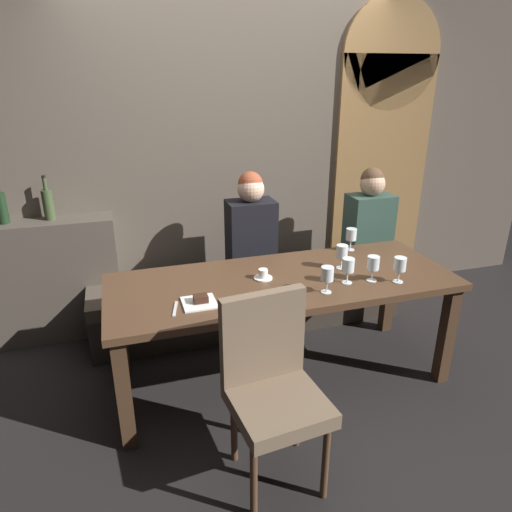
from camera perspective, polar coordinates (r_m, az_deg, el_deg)
name	(u,v)px	position (r m, az deg, el deg)	size (l,w,h in m)	color
ground	(281,376)	(3.32, 3.05, -14.52)	(9.00, 9.00, 0.00)	black
back_wall_tiled	(233,133)	(3.87, -2.88, 14.90)	(6.00, 0.12, 3.00)	brown
arched_door	(383,144)	(4.35, 15.36, 13.17)	(0.90, 0.05, 2.55)	olive
back_counter	(45,281)	(3.89, -24.60, -2.81)	(1.10, 0.28, 0.95)	#494138
dining_table	(283,291)	(2.98, 3.30, -4.37)	(2.20, 0.84, 0.74)	#412B1C
banquette_bench	(252,302)	(3.76, -0.54, -5.66)	(2.50, 0.44, 0.45)	#312A23
chair_near_side	(272,379)	(2.35, 1.95, -14.90)	(0.48, 0.48, 0.98)	#4C3321
diner_redhead	(251,229)	(3.53, -0.59, 3.34)	(0.36, 0.24, 0.83)	black
diner_bearded	(369,220)	(3.92, 13.75, 4.39)	(0.36, 0.24, 0.81)	#2D473D
wine_bottle_dark_red	(1,207)	(3.76, -28.86, 5.31)	(0.08, 0.08, 0.33)	black
wine_bottle_pale_label	(48,203)	(3.71, -24.23, 5.92)	(0.08, 0.08, 0.33)	#384728
wine_glass_far_left	(327,275)	(2.75, 8.77, -2.33)	(0.08, 0.08, 0.16)	silver
wine_glass_near_left	(373,264)	(2.96, 14.23, -0.98)	(0.08, 0.08, 0.16)	silver
wine_glass_end_left	(342,252)	(3.10, 10.54, 0.49)	(0.08, 0.08, 0.16)	silver
wine_glass_near_right	(400,265)	(2.98, 17.30, -1.03)	(0.08, 0.08, 0.16)	silver
wine_glass_center_back	(351,235)	(3.44, 11.64, 2.51)	(0.08, 0.08, 0.16)	silver
wine_glass_end_right	(348,266)	(2.89, 11.28, -1.17)	(0.08, 0.08, 0.16)	silver
espresso_cup	(263,275)	(2.93, 0.88, -2.32)	(0.12, 0.12, 0.06)	white
dessert_plate	(200,301)	(2.65, -6.94, -5.55)	(0.19, 0.19, 0.05)	white
fork_on_table	(175,309)	(2.61, -9.93, -6.42)	(0.02, 0.17, 0.01)	silver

